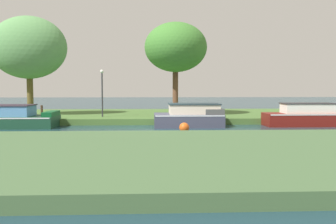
{
  "coord_description": "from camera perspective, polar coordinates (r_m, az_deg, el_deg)",
  "views": [
    {
      "loc": [
        -0.5,
        -20.87,
        2.49
      ],
      "look_at": [
        0.51,
        1.2,
        0.9
      ],
      "focal_mm": 38.4,
      "sensor_mm": 36.0,
      "label": 1
    }
  ],
  "objects": [
    {
      "name": "ground_plane",
      "position": [
        21.02,
        -1.24,
        -2.69
      ],
      "size": [
        120.0,
        120.0,
        0.0
      ],
      "primitive_type": "plane",
      "color": "#1E3A45"
    },
    {
      "name": "riverbank_far",
      "position": [
        27.97,
        -1.58,
        -0.58
      ],
      "size": [
        72.0,
        10.0,
        0.4
      ],
      "primitive_type": "cube",
      "color": "#496C31",
      "rests_on": "ground_plane"
    },
    {
      "name": "riverbank_near",
      "position": [
        12.1,
        -0.21,
        -6.8
      ],
      "size": [
        72.0,
        10.0,
        0.4
      ],
      "primitive_type": "cube",
      "color": "#45633C",
      "rests_on": "ground_plane"
    },
    {
      "name": "forest_barge",
      "position": [
        23.91,
        -24.73,
        -0.84
      ],
      "size": [
        6.24,
        2.42,
        1.37
      ],
      "color": "#1A432D",
      "rests_on": "ground_plane"
    },
    {
      "name": "slate_narrowboat",
      "position": [
        22.28,
        3.69,
        -0.65
      ],
      "size": [
        4.19,
        2.39,
        1.43
      ],
      "color": "#414255",
      "rests_on": "ground_plane"
    },
    {
      "name": "maroon_cruiser",
      "position": [
        24.22,
        21.26,
        -0.6
      ],
      "size": [
        5.23,
        1.77,
        1.45
      ],
      "color": "maroon",
      "rests_on": "ground_plane"
    },
    {
      "name": "willow_tree_left",
      "position": [
        27.84,
        -21.29,
        9.47
      ],
      "size": [
        5.46,
        3.62,
        7.07
      ],
      "color": "brown",
      "rests_on": "riverbank_far"
    },
    {
      "name": "willow_tree_centre",
      "position": [
        26.31,
        1.23,
        10.18
      ],
      "size": [
        4.5,
        4.64,
        6.68
      ],
      "color": "brown",
      "rests_on": "riverbank_far"
    },
    {
      "name": "lamp_post",
      "position": [
        24.87,
        -10.42,
        3.83
      ],
      "size": [
        0.24,
        0.24,
        3.21
      ],
      "color": "#333338",
      "rests_on": "riverbank_far"
    },
    {
      "name": "mooring_post_near",
      "position": [
        24.7,
        -19.4,
        0.03
      ],
      "size": [
        0.14,
        0.14,
        0.86
      ],
      "primitive_type": "cylinder",
      "color": "#4D3322",
      "rests_on": "riverbank_far"
    },
    {
      "name": "channel_buoy",
      "position": [
        19.32,
        2.59,
        -2.49
      ],
      "size": [
        0.54,
        0.54,
        0.54
      ],
      "primitive_type": "sphere",
      "color": "#E55919",
      "rests_on": "ground_plane"
    }
  ]
}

